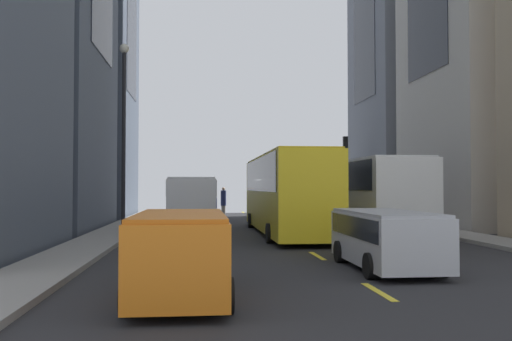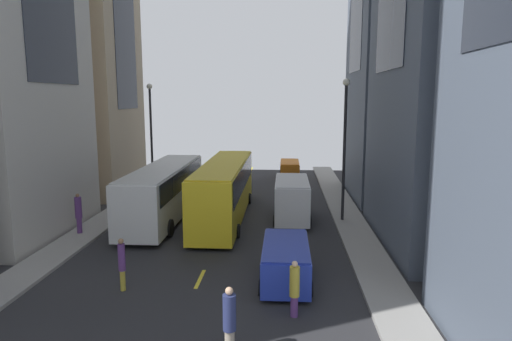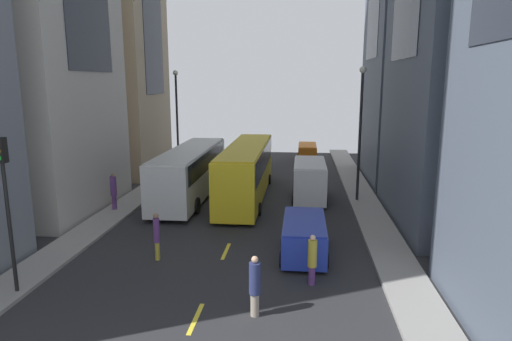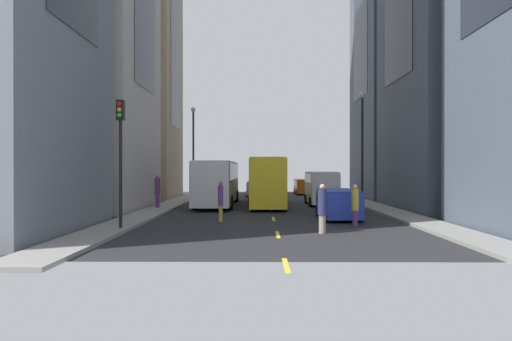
% 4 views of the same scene
% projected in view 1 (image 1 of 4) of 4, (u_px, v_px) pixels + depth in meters
% --- Properties ---
extents(ground_plane, '(41.08, 41.08, 0.00)m').
position_uv_depth(ground_plane, '(277.00, 233.00, 26.36)').
color(ground_plane, '#28282B').
extents(sidewalk_west, '(1.91, 44.00, 0.15)m').
position_uv_depth(sidewalk_west, '(432.00, 230.00, 27.12)').
color(sidewalk_west, gray).
rests_on(sidewalk_west, ground).
extents(sidewalk_east, '(1.91, 44.00, 0.15)m').
position_uv_depth(sidewalk_east, '(114.00, 232.00, 25.60)').
color(sidewalk_east, gray).
rests_on(sidewalk_east, ground).
extents(lane_stripe_0, '(0.16, 2.00, 0.01)m').
position_uv_depth(lane_stripe_0, '(243.00, 212.00, 47.25)').
color(lane_stripe_0, yellow).
rests_on(lane_stripe_0, ground).
extents(lane_stripe_1, '(0.16, 2.00, 0.01)m').
position_uv_depth(lane_stripe_1, '(249.00, 216.00, 41.28)').
color(lane_stripe_1, yellow).
rests_on(lane_stripe_1, ground).
extents(lane_stripe_2, '(0.16, 2.00, 0.01)m').
position_uv_depth(lane_stripe_2, '(258.00, 221.00, 35.31)').
color(lane_stripe_2, yellow).
rests_on(lane_stripe_2, ground).
extents(lane_stripe_3, '(0.16, 2.00, 0.01)m').
position_uv_depth(lane_stripe_3, '(270.00, 228.00, 29.35)').
color(lane_stripe_3, yellow).
rests_on(lane_stripe_3, ground).
extents(lane_stripe_4, '(0.16, 2.00, 0.01)m').
position_uv_depth(lane_stripe_4, '(287.00, 238.00, 23.38)').
color(lane_stripe_4, yellow).
rests_on(lane_stripe_4, ground).
extents(lane_stripe_5, '(0.16, 2.00, 0.01)m').
position_uv_depth(lane_stripe_5, '(317.00, 256.00, 17.41)').
color(lane_stripe_5, yellow).
rests_on(lane_stripe_5, ground).
extents(lane_stripe_6, '(0.16, 2.00, 0.01)m').
position_uv_depth(lane_stripe_6, '(378.00, 292.00, 11.44)').
color(lane_stripe_6, yellow).
rests_on(lane_stripe_6, ground).
extents(city_bus_white, '(2.80, 11.98, 3.35)m').
position_uv_depth(city_bus_white, '(363.00, 190.00, 26.40)').
color(city_bus_white, silver).
rests_on(city_bus_white, ground).
extents(streetcar_yellow, '(2.70, 13.00, 3.59)m').
position_uv_depth(streetcar_yellow, '(285.00, 188.00, 25.61)').
color(streetcar_yellow, yellow).
rests_on(streetcar_yellow, ground).
extents(delivery_van_white, '(2.25, 5.20, 2.58)m').
position_uv_depth(delivery_van_white, '(192.00, 201.00, 25.36)').
color(delivery_van_white, white).
rests_on(delivery_van_white, ground).
extents(car_silver_0, '(1.96, 4.67, 1.52)m').
position_uv_depth(car_silver_0, '(386.00, 235.00, 14.61)').
color(car_silver_0, '#B7BABF').
rests_on(car_silver_0, ground).
extents(car_blue_1, '(2.09, 4.50, 1.64)m').
position_uv_depth(car_blue_1, '(201.00, 206.00, 34.98)').
color(car_blue_1, '#2338AD').
rests_on(car_blue_1, ground).
extents(car_orange_2, '(1.90, 4.40, 1.65)m').
position_uv_depth(car_orange_2, '(180.00, 248.00, 10.76)').
color(car_orange_2, orange).
rests_on(car_orange_2, ground).
extents(pedestrian_walking_far, '(0.36, 0.36, 2.04)m').
position_uv_depth(pedestrian_walking_far, '(196.00, 203.00, 37.98)').
color(pedestrian_walking_far, '#593372').
rests_on(pedestrian_walking_far, ground).
extents(pedestrian_crossing_near, '(0.37, 0.37, 2.24)m').
position_uv_depth(pedestrian_crossing_near, '(411.00, 202.00, 30.50)').
color(pedestrian_crossing_near, '#593372').
rests_on(pedestrian_crossing_near, ground).
extents(pedestrian_crossing_mid, '(0.40, 0.40, 2.15)m').
position_uv_depth(pedestrian_crossing_mid, '(223.00, 201.00, 40.71)').
color(pedestrian_crossing_mid, gray).
rests_on(pedestrian_crossing_mid, ground).
extents(pedestrian_waiting_curb, '(0.28, 0.28, 2.15)m').
position_uv_depth(pedestrian_waiting_curb, '(299.00, 202.00, 36.93)').
color(pedestrian_waiting_curb, gold).
rests_on(pedestrian_waiting_curb, ground).
extents(traffic_light_near_corner, '(0.32, 0.44, 5.75)m').
position_uv_depth(traffic_light_near_corner, '(345.00, 160.00, 41.12)').
color(traffic_light_near_corner, black).
rests_on(traffic_light_near_corner, ground).
extents(streetlamp_near, '(0.44, 0.44, 8.57)m').
position_uv_depth(streetlamp_near, '(124.00, 119.00, 25.40)').
color(streetlamp_near, black).
rests_on(streetlamp_near, ground).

